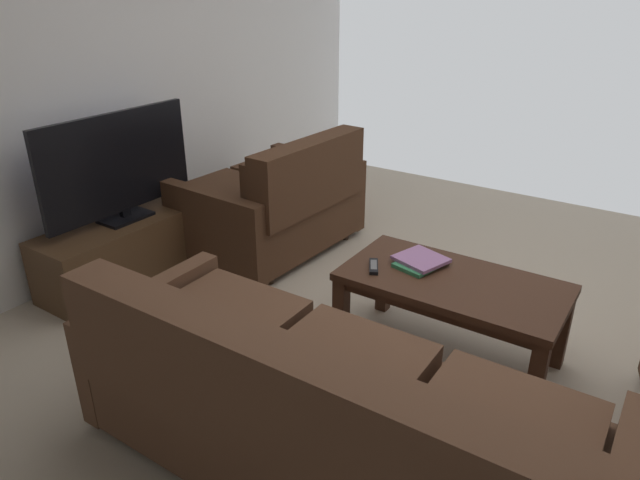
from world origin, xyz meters
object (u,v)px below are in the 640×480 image
Objects in this scene: tv_stand at (130,248)px; flat_tv at (118,166)px; loveseat_near at (276,203)px; sofa_main at (321,413)px; book_stack at (421,261)px; tv_remote at (374,266)px; coffee_table at (452,292)px.

flat_tv is at bearing -159.23° from tv_stand.
loveseat_near is 1.05× the size of tv_stand.
flat_tv is at bearing -20.62° from sofa_main.
sofa_main is at bearing 95.84° from book_stack.
flat_tv reaches higher than book_stack.
sofa_main is 6.88× the size of book_stack.
flat_tv is at bearing 10.94° from book_stack.
sofa_main is 1.01m from tv_remote.
sofa_main is 1.62× the size of loveseat_near.
loveseat_near is 1.16× the size of coffee_table.
tv_remote is (-1.72, -0.19, -0.30)m from flat_tv.
coffee_table is (-0.09, -1.07, 0.04)m from sofa_main.
coffee_table is at bearing -94.85° from sofa_main.
sofa_main is at bearing 85.15° from coffee_table.
sofa_main is 1.07m from coffee_table.
loveseat_near is (1.47, -1.64, 0.01)m from sofa_main.
flat_tv is 1.76m from tv_remote.
flat_tv is at bearing 57.98° from loveseat_near.
tv_stand is 7.56× the size of tv_remote.
loveseat_near reaches higher than coffee_table.
coffee_table is 1.02× the size of flat_tv.
loveseat_near is 7.97× the size of tv_remote.
flat_tv is 1.96m from book_stack.
tv_stand is at bearing 10.94° from book_stack.
book_stack is at bearing -136.60° from tv_remote.
tv_stand is 4.02× the size of book_stack.
tv_stand is at bearing 8.30° from coffee_table.
flat_tv is (2.11, 0.31, 0.38)m from coffee_table.
tv_remote is at bearing 149.57° from loveseat_near.
coffee_table is 0.23m from book_stack.
sofa_main is at bearing 131.90° from loveseat_near.
coffee_table is at bearing -163.58° from tv_remote.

